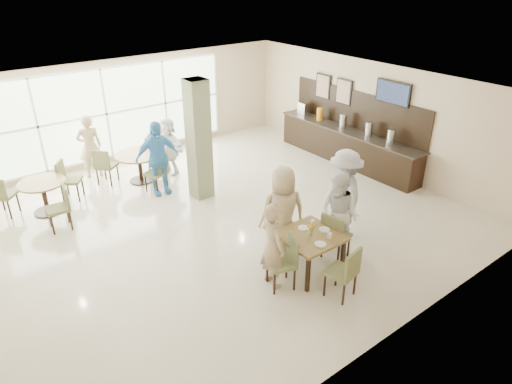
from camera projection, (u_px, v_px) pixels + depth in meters
ground at (215, 220)px, 9.95m from camera, size 10.00×10.00×0.00m
room_shell at (212, 147)px, 9.18m from camera, size 10.00×10.00×10.00m
window_bank at (106, 114)px, 12.20m from camera, size 7.00×0.04×7.00m
column at (199, 140)px, 10.38m from camera, size 0.45×0.45×2.80m
main_table at (310, 239)px, 8.03m from camera, size 1.01×1.01×0.75m
round_table_left at (43, 190)px, 10.01m from camera, size 1.01×1.01×0.75m
round_table_right at (139, 160)px, 11.47m from camera, size 1.19×1.19×0.75m
chairs_main_table at (310, 249)px, 8.10m from camera, size 1.95×2.09×0.95m
chairs_table_left at (44, 194)px, 10.01m from camera, size 2.06×1.91×0.95m
chairs_table_right at (140, 163)px, 11.54m from camera, size 2.03×1.81×0.95m
tabletop_clutter at (312, 231)px, 8.00m from camera, size 0.80×0.76×0.21m
buffet_counter at (347, 143)px, 12.62m from camera, size 0.64×4.70×1.95m
wall_tv at (393, 93)px, 11.25m from camera, size 0.06×1.00×0.58m
framed_art_a at (344, 92)px, 12.52m from camera, size 0.05×0.55×0.70m
framed_art_b at (323, 86)px, 13.09m from camera, size 0.05×0.55×0.70m
teen_left at (272, 245)px, 7.63m from camera, size 0.43×0.61×1.57m
teen_far at (283, 212)px, 8.43m from camera, size 0.99×0.77×1.79m
teen_right at (339, 215)px, 8.44m from camera, size 0.82×0.95×1.68m
teen_standing at (344, 194)px, 9.04m from camera, size 1.19×1.37×1.84m
adult_a at (157, 158)px, 10.72m from camera, size 1.13×0.73×1.81m
adult_b at (168, 146)px, 11.88m from camera, size 0.87×1.48×1.49m
adult_standing at (90, 147)px, 11.60m from camera, size 0.67×0.50×1.67m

